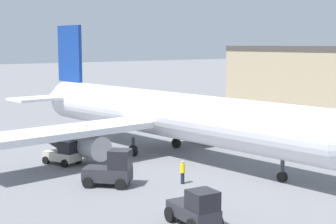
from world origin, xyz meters
TOP-DOWN VIEW (x-y plane):
  - ground_plane at (0.00, 0.00)m, footprint 400.00×400.00m
  - airplane at (-0.95, -0.08)m, footprint 40.17×32.75m
  - ground_crew_worker at (7.92, -4.82)m, footprint 0.35×0.35m
  - baggage_tug at (5.47, -8.95)m, footprint 3.41×3.33m
  - belt_loader_truck at (-2.27, -8.64)m, footprint 3.23×2.57m
  - pushback_tug at (14.82, -9.53)m, footprint 3.28×2.14m

SIDE VIEW (x-z plane):
  - ground_plane at x=0.00m, z-range 0.00..0.00m
  - ground_crew_worker at x=7.92m, z-range 0.05..1.67m
  - belt_loader_truck at x=-2.27m, z-range -0.05..1.90m
  - pushback_tug at x=14.82m, z-range -0.07..2.03m
  - baggage_tug at x=5.47m, z-range -0.13..2.38m
  - airplane at x=-0.95m, z-range -2.25..9.14m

